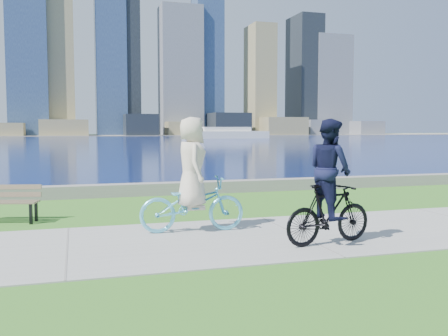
% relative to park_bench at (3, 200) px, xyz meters
% --- Properties ---
extents(ground, '(320.00, 320.00, 0.00)m').
position_rel_park_bench_xyz_m(ground, '(1.30, -2.88, -0.47)').
color(ground, '#2D671B').
rests_on(ground, ground).
extents(concrete_path, '(80.00, 3.50, 0.02)m').
position_rel_park_bench_xyz_m(concrete_path, '(1.30, -2.88, -0.46)').
color(concrete_path, gray).
rests_on(concrete_path, ground).
extents(seawall, '(90.00, 0.50, 0.35)m').
position_rel_park_bench_xyz_m(seawall, '(1.30, 3.32, -0.29)').
color(seawall, slate).
rests_on(seawall, ground).
extents(bay_water, '(320.00, 131.00, 0.01)m').
position_rel_park_bench_xyz_m(bay_water, '(1.30, 69.12, -0.47)').
color(bay_water, '#0C1A50').
rests_on(bay_water, ground).
extents(far_shore, '(320.00, 30.00, 0.12)m').
position_rel_park_bench_xyz_m(far_shore, '(1.30, 127.12, -0.41)').
color(far_shore, gray).
rests_on(far_shore, ground).
extents(city_skyline, '(178.35, 23.08, 76.00)m').
position_rel_park_bench_xyz_m(city_skyline, '(2.78, 126.63, 25.09)').
color(city_skyline, navy).
rests_on(city_skyline, ground).
extents(ferry_far, '(15.98, 4.57, 2.17)m').
position_rel_park_bench_xyz_m(ferry_far, '(28.90, 79.26, 0.43)').
color(ferry_far, silver).
rests_on(ferry_far, ground).
extents(park_bench, '(1.56, 0.85, 0.77)m').
position_rel_park_bench_xyz_m(park_bench, '(0.00, 0.00, 0.00)').
color(park_bench, black).
rests_on(park_bench, ground).
extents(cyclist_woman, '(0.81, 2.00, 2.14)m').
position_rel_park_bench_xyz_m(cyclist_woman, '(3.53, -2.13, 0.34)').
color(cyclist_woman, '#62CCEE').
rests_on(cyclist_woman, ground).
extents(cyclist_man, '(0.76, 1.74, 2.09)m').
position_rel_park_bench_xyz_m(cyclist_man, '(5.49, -3.77, 0.43)').
color(cyclist_man, black).
rests_on(cyclist_man, ground).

